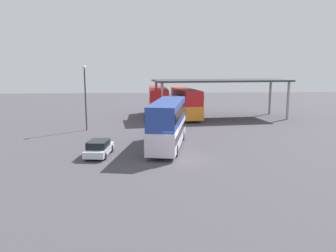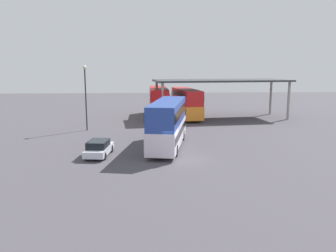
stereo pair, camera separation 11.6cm
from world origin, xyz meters
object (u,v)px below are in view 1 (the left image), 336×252
Objects in this scene: double_decker_main at (168,122)px; double_decker_near_canopy at (158,101)px; double_decker_mid_row at (186,102)px; parked_hatchback at (99,148)px; lamppost_tall at (85,90)px.

double_decker_near_canopy is at bearing 11.66° from double_decker_main.
double_decker_near_canopy is 4.18m from double_decker_mid_row.
double_decker_mid_row reaches higher than parked_hatchback.
double_decker_main is 19.33m from double_decker_near_canopy.
lamppost_tall is at bearing 55.77° from double_decker_main.
lamppost_tall is at bearing 21.14° from parked_hatchback.
double_decker_main reaches higher than parked_hatchback.
double_decker_main is at bearing 161.72° from double_decker_mid_row.
double_decker_mid_row is 1.42× the size of lamppost_tall.
double_decker_mid_row is at bearing -0.76° from double_decker_main.
double_decker_mid_row is at bearing 35.00° from lamppost_tall.
double_decker_main is 1.01× the size of double_decker_mid_row.
lamppost_tall is (-3.03, 11.96, 4.11)m from parked_hatchback.
parked_hatchback is 0.37× the size of double_decker_near_canopy.
double_decker_near_canopy is (-0.23, 19.33, 0.00)m from double_decker_main.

